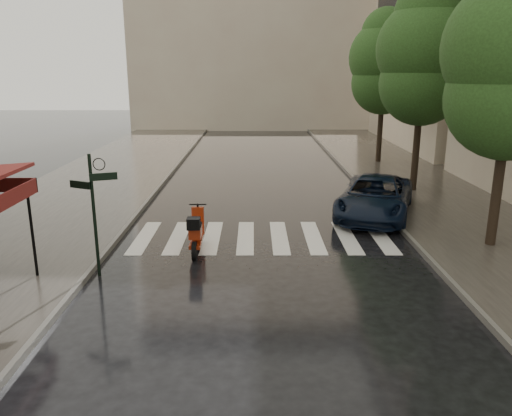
{
  "coord_description": "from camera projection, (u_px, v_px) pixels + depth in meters",
  "views": [
    {
      "loc": [
        2.7,
        -8.72,
        4.96
      ],
      "look_at": [
        2.76,
        4.34,
        1.4
      ],
      "focal_mm": 35.0,
      "sensor_mm": 36.0,
      "label": 1
    }
  ],
  "objects": [
    {
      "name": "scooter",
      "position": [
        196.0,
        233.0,
        14.07
      ],
      "size": [
        0.5,
        1.9,
        1.25
      ],
      "rotation": [
        0.0,
        0.0,
        0.01
      ],
      "color": "black",
      "rests_on": "ground"
    },
    {
      "name": "ground",
      "position": [
        115.0,
        336.0,
        9.71
      ],
      "size": [
        120.0,
        120.0,
        0.0
      ],
      "primitive_type": "plane",
      "color": "black",
      "rests_on": "ground"
    },
    {
      "name": "sidewalk_near",
      "position": [
        85.0,
        191.0,
        21.25
      ],
      "size": [
        6.0,
        60.0,
        0.12
      ],
      "primitive_type": "cube",
      "color": "#38332D",
      "rests_on": "ground"
    },
    {
      "name": "tree_mid",
      "position": [
        424.0,
        56.0,
        19.85
      ],
      "size": [
        3.8,
        3.8,
        8.34
      ],
      "color": "black",
      "rests_on": "sidewalk_far"
    },
    {
      "name": "crosswalk",
      "position": [
        263.0,
        237.0,
        15.51
      ],
      "size": [
        7.85,
        3.2,
        0.01
      ],
      "color": "silver",
      "rests_on": "ground"
    },
    {
      "name": "signpost",
      "position": [
        94.0,
        206.0,
        12.11
      ],
      "size": [
        1.17,
        0.29,
        3.1
      ],
      "color": "black",
      "rests_on": "ground"
    },
    {
      "name": "parked_car",
      "position": [
        375.0,
        197.0,
        17.62
      ],
      "size": [
        3.92,
        5.56,
        1.41
      ],
      "primitive_type": "imported",
      "rotation": [
        0.0,
        0.0,
        -0.35
      ],
      "color": "black",
      "rests_on": "ground"
    },
    {
      "name": "haussmann_far",
      "position": [
        465.0,
        4.0,
        32.43
      ],
      "size": [
        8.0,
        16.0,
        18.5
      ],
      "primitive_type": "cube",
      "color": "tan",
      "rests_on": "ground"
    },
    {
      "name": "backdrop_building",
      "position": [
        257.0,
        13.0,
        43.75
      ],
      "size": [
        22.0,
        6.0,
        20.0
      ],
      "primitive_type": "cube",
      "color": "tan",
      "rests_on": "ground"
    },
    {
      "name": "sidewalk_far",
      "position": [
        430.0,
        191.0,
        21.31
      ],
      "size": [
        5.5,
        60.0,
        0.12
      ],
      "primitive_type": "cube",
      "color": "#38332D",
      "rests_on": "ground"
    },
    {
      "name": "curb_near",
      "position": [
        157.0,
        191.0,
        21.26
      ],
      "size": [
        0.12,
        60.0,
        0.16
      ],
      "primitive_type": "cube",
      "color": "#595651",
      "rests_on": "ground"
    },
    {
      "name": "tree_far",
      "position": [
        384.0,
        63.0,
        26.64
      ],
      "size": [
        3.8,
        3.8,
        8.16
      ],
      "color": "black",
      "rests_on": "sidewalk_far"
    },
    {
      "name": "curb_far",
      "position": [
        365.0,
        191.0,
        21.3
      ],
      "size": [
        0.12,
        60.0,
        0.16
      ],
      "primitive_type": "cube",
      "color": "#595651",
      "rests_on": "ground"
    }
  ]
}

